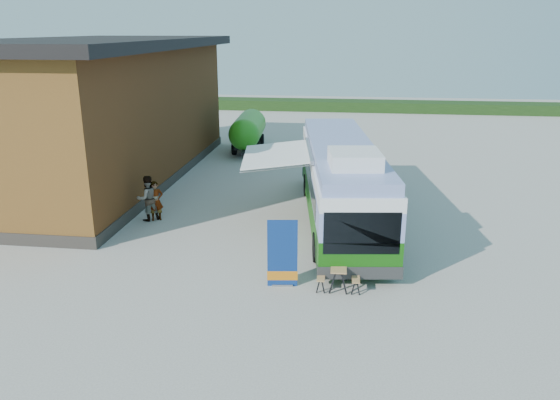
# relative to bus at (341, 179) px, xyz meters

# --- Properties ---
(ground) EXTENTS (100.00, 100.00, 0.00)m
(ground) POSITION_rel_bus_xyz_m (-2.55, -4.38, -1.91)
(ground) COLOR #BCB7AD
(ground) RESTS_ON ground
(barn) EXTENTS (9.60, 21.20, 7.50)m
(barn) POSITION_rel_bus_xyz_m (-13.05, 5.62, 1.68)
(barn) COLOR brown
(barn) RESTS_ON ground
(hedge) EXTENTS (40.00, 3.00, 1.00)m
(hedge) POSITION_rel_bus_xyz_m (5.45, 33.62, -1.41)
(hedge) COLOR #264419
(hedge) RESTS_ON ground
(bus) EXTENTS (4.39, 13.22, 3.99)m
(bus) POSITION_rel_bus_xyz_m (0.00, 0.00, 0.00)
(bus) COLOR #196911
(bus) RESTS_ON ground
(awning) EXTENTS (3.40, 4.88, 0.54)m
(awning) POSITION_rel_bus_xyz_m (-2.52, -0.24, 1.00)
(awning) COLOR white
(awning) RESTS_ON ground
(banner) EXTENTS (0.99, 0.27, 2.27)m
(banner) POSITION_rel_bus_xyz_m (-1.67, -6.48, -0.98)
(banner) COLOR navy
(banner) RESTS_ON ground
(picnic_table) EXTENTS (1.37, 1.23, 0.77)m
(picnic_table) POSITION_rel_bus_xyz_m (0.13, -6.31, -1.33)
(picnic_table) COLOR tan
(picnic_table) RESTS_ON ground
(person_a) EXTENTS (0.75, 0.63, 1.74)m
(person_a) POSITION_rel_bus_xyz_m (-7.91, -0.85, -1.04)
(person_a) COLOR #999999
(person_a) RESTS_ON ground
(person_b) EXTENTS (1.23, 1.20, 1.99)m
(person_b) POSITION_rel_bus_xyz_m (-8.25, -0.91, -0.91)
(person_b) COLOR #999999
(person_b) RESTS_ON ground
(slurry_tanker) EXTENTS (2.32, 6.80, 2.51)m
(slurry_tanker) POSITION_rel_bus_xyz_m (-6.58, 13.68, -0.46)
(slurry_tanker) COLOR green
(slurry_tanker) RESTS_ON ground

